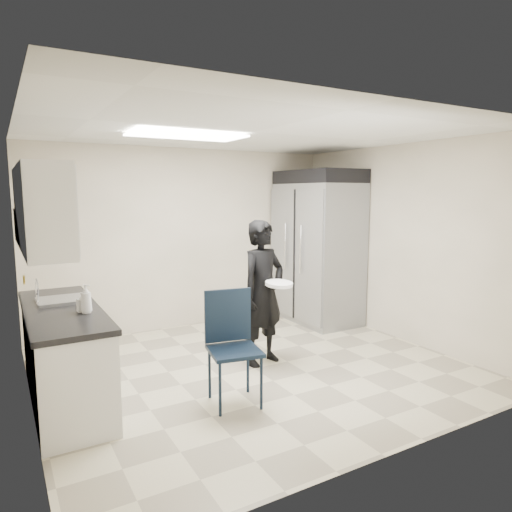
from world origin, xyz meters
TOP-DOWN VIEW (x-y plane):
  - floor at (0.00, 0.00)m, footprint 4.50×4.50m
  - ceiling at (0.00, 0.00)m, footprint 4.50×4.50m
  - back_wall at (0.00, 2.00)m, footprint 4.50×0.00m
  - left_wall at (-2.25, 0.00)m, footprint 0.00×4.00m
  - right_wall at (2.25, 0.00)m, footprint 0.00×4.00m
  - ceiling_panel at (-0.60, 0.40)m, footprint 1.20×0.60m
  - lower_counter at (-1.95, 0.20)m, footprint 0.60×1.90m
  - countertop at (-1.95, 0.20)m, footprint 0.64×1.95m
  - sink at (-1.93, 0.45)m, footprint 0.42×0.40m
  - faucet at (-2.13, 0.45)m, footprint 0.02×0.02m
  - upper_cabinets at (-2.08, 0.20)m, footprint 0.35×1.80m
  - towel_dispenser at (-2.14, 1.35)m, footprint 0.22×0.30m
  - notice_sticker_left at (-2.24, 0.10)m, footprint 0.00×0.12m
  - notice_sticker_right at (-2.24, 0.30)m, footprint 0.00×0.12m
  - commercial_fridge at (1.83, 1.27)m, footprint 0.80×1.35m
  - fridge_compressor at (1.83, 1.27)m, footprint 0.80×1.35m
  - folding_chair at (-0.58, -0.65)m, footprint 0.53×0.53m
  - man_tuxedo at (0.18, 0.13)m, footprint 0.69×0.54m
  - bucket_lid at (0.24, -0.11)m, footprint 0.37×0.37m
  - soap_bottle_a at (-1.78, -0.11)m, footprint 0.14×0.14m
  - soap_bottle_b at (-1.81, -0.05)m, footprint 0.09×0.09m

SIDE VIEW (x-z plane):
  - floor at x=0.00m, z-range 0.00..0.00m
  - lower_counter at x=-1.95m, z-range 0.00..0.86m
  - folding_chair at x=-0.58m, z-range 0.00..1.03m
  - man_tuxedo at x=0.18m, z-range 0.00..1.66m
  - sink at x=-1.93m, z-range 0.80..0.94m
  - countertop at x=-1.95m, z-range 0.86..0.91m
  - bucket_lid at x=0.24m, z-range 0.95..0.99m
  - soap_bottle_b at x=-1.81m, z-range 0.91..1.09m
  - faucet at x=-2.13m, z-range 0.90..1.14m
  - soap_bottle_a at x=-1.78m, z-range 0.91..1.17m
  - commercial_fridge at x=1.83m, z-range 0.00..2.10m
  - notice_sticker_right at x=-2.24m, z-range 1.15..1.21m
  - notice_sticker_left at x=-2.24m, z-range 1.19..1.25m
  - back_wall at x=0.00m, z-range -0.95..3.55m
  - left_wall at x=-2.25m, z-range -0.70..3.30m
  - right_wall at x=2.25m, z-range -0.70..3.30m
  - towel_dispenser at x=-2.14m, z-range 1.45..1.80m
  - upper_cabinets at x=-2.08m, z-range 1.45..2.20m
  - fridge_compressor at x=1.83m, z-range 2.10..2.30m
  - ceiling_panel at x=-0.60m, z-range 2.56..2.58m
  - ceiling at x=0.00m, z-range 2.60..2.60m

